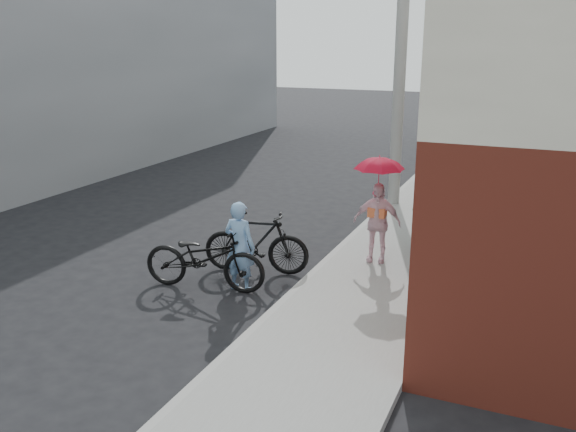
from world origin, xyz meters
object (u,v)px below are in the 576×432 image
Objects in this scene: utility_pole at (400,62)px; officer at (240,246)px; kimono_woman at (377,222)px; bike_right at (256,242)px; bike_left at (205,258)px; planter at (427,240)px.

utility_pole reaches higher than officer.
kimono_woman reaches higher than officer.
kimono_woman is at bearing -70.91° from bike_right.
kimono_woman is (0.69, -4.11, -2.65)m from utility_pole.
officer is at bearing -79.33° from bike_left.
kimono_woman reaches higher than planter.
planter is (2.48, 3.14, -0.53)m from officer.
bike_left is (-1.65, -6.23, -2.95)m from utility_pole.
utility_pole is 6.72m from officer.
utility_pole is 7.09m from bike_left.
utility_pole is 16.58× the size of planter.
bike_right is at bearing -33.71° from bike_left.
officer is 2.62m from kimono_woman.
officer is at bearing 175.30° from bike_right.
utility_pole is 4.58m from planter.
bike_right is (-1.19, -5.23, -2.93)m from utility_pole.
utility_pole reaches higher than planter.
officer is 0.80× the size of bike_right.
bike_right reaches higher than planter.
utility_pole is at bearing -23.85° from bike_left.
planter is (0.70, 1.22, -0.62)m from kimono_woman.
planter is at bearing 54.44° from kimono_woman.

